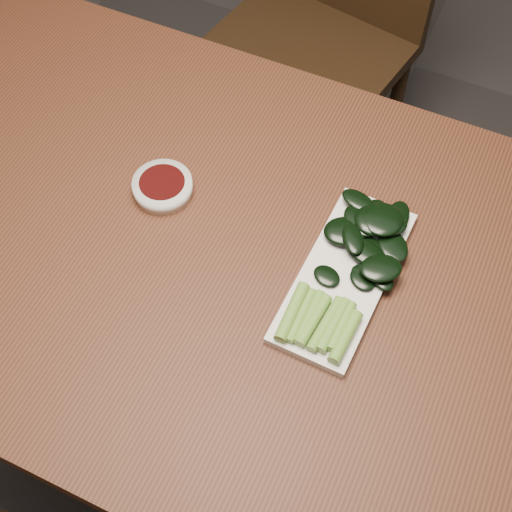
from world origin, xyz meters
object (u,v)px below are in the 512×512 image
(sauce_bowl, at_px, (163,187))
(serving_plate, at_px, (344,276))
(gai_lan, at_px, (356,262))
(table, at_px, (233,276))
(chair_far, at_px, (317,24))

(sauce_bowl, xyz_separation_m, serving_plate, (0.32, -0.03, -0.01))
(gai_lan, bearing_deg, sauce_bowl, 178.15)
(table, distance_m, chair_far, 0.87)
(table, distance_m, serving_plate, 0.19)
(table, bearing_deg, gai_lan, 14.41)
(table, distance_m, sauce_bowl, 0.18)
(table, bearing_deg, serving_plate, 9.31)
(gai_lan, bearing_deg, table, -165.59)
(chair_far, bearing_deg, gai_lan, -55.10)
(chair_far, height_order, sauce_bowl, chair_far)
(sauce_bowl, height_order, serving_plate, sauce_bowl)
(sauce_bowl, relative_size, serving_plate, 0.32)
(sauce_bowl, height_order, gai_lan, gai_lan)
(sauce_bowl, bearing_deg, gai_lan, -1.85)
(chair_far, height_order, serving_plate, chair_far)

